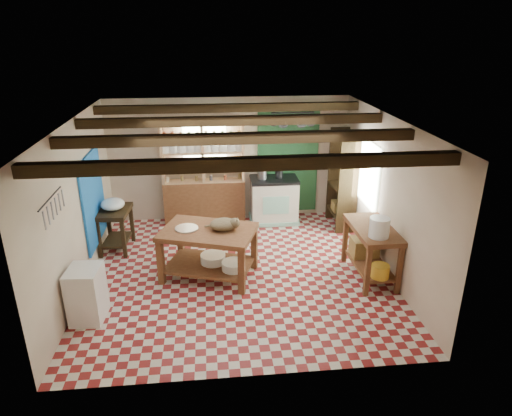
{
  "coord_description": "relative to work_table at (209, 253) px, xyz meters",
  "views": [
    {
      "loc": [
        -0.41,
        -6.83,
        3.92
      ],
      "look_at": [
        0.34,
        0.3,
        1.05
      ],
      "focal_mm": 32.0,
      "sensor_mm": 36.0,
      "label": 1
    }
  ],
  "objects": [
    {
      "name": "pot_rack",
      "position": [
        1.73,
        2.09,
        1.76
      ],
      "size": [
        0.86,
        0.12,
        0.36
      ],
      "primitive_type": "cube",
      "color": "black",
      "rests_on": "ceiling"
    },
    {
      "name": "tall_rack",
      "position": [
        2.76,
        1.84,
        0.58
      ],
      "size": [
        0.4,
        0.86,
        2.0
      ],
      "primitive_type": "cube",
      "color": "#312211",
      "rests_on": "floor"
    },
    {
      "name": "work_table",
      "position": [
        0.0,
        0.0,
        0.0
      ],
      "size": [
        1.73,
        1.42,
        0.84
      ],
      "primitive_type": "cube",
      "rotation": [
        0.0,
        0.0,
        -0.33
      ],
      "color": "brown",
      "rests_on": "floor"
    },
    {
      "name": "blue_wall_patch",
      "position": [
        -1.99,
        0.94,
        0.68
      ],
      "size": [
        0.04,
        1.4,
        1.6
      ],
      "primitive_type": "cube",
      "color": "blue",
      "rests_on": "wall_left"
    },
    {
      "name": "yellow_tub",
      "position": [
        2.67,
        -0.76,
        -0.08
      ],
      "size": [
        0.29,
        0.29,
        0.21
      ],
      "primitive_type": "cylinder",
      "rotation": [
        0.0,
        0.0,
        0.02
      ],
      "color": "gold",
      "rests_on": "right_counter"
    },
    {
      "name": "white_cabinet",
      "position": [
        -1.74,
        -1.04,
        -0.02
      ],
      "size": [
        0.48,
        0.56,
        0.8
      ],
      "primitive_type": "cube",
      "rotation": [
        0.0,
        0.0,
        -0.07
      ],
      "color": "white",
      "rests_on": "floor"
    },
    {
      "name": "shelving_unit",
      "position": [
        -0.07,
        2.35,
        0.68
      ],
      "size": [
        1.7,
        0.34,
        2.2
      ],
      "primitive_type": "cube",
      "color": "#DAAC7E",
      "rests_on": "floor"
    },
    {
      "name": "green_wall_patch",
      "position": [
        1.73,
        2.51,
        0.83
      ],
      "size": [
        1.3,
        0.04,
        2.3
      ],
      "primitive_type": "cube",
      "color": "#1F4E2A",
      "rests_on": "wall_back"
    },
    {
      "name": "right_counter",
      "position": [
        2.66,
        -0.31,
        0.03
      ],
      "size": [
        0.65,
        1.26,
        0.9
      ],
      "primitive_type": "cube",
      "rotation": [
        0.0,
        0.0,
        0.02
      ],
      "color": "brown",
      "rests_on": "floor"
    },
    {
      "name": "white_bucket",
      "position": [
        2.62,
        -0.66,
        0.63
      ],
      "size": [
        0.32,
        0.32,
        0.31
      ],
      "primitive_type": "cylinder",
      "rotation": [
        0.0,
        0.0,
        0.02
      ],
      "color": "white",
      "rests_on": "right_counter"
    },
    {
      "name": "wall_left",
      "position": [
        -2.02,
        0.04,
        0.88
      ],
      "size": [
        0.04,
        5.0,
        2.6
      ],
      "primitive_type": "cube",
      "color": "beige",
      "rests_on": "floor"
    },
    {
      "name": "basin_large",
      "position": [
        0.06,
        0.03,
        -0.13
      ],
      "size": [
        0.53,
        0.53,
        0.15
      ],
      "primitive_type": "cylinder",
      "rotation": [
        0.0,
        0.0,
        -0.33
      ],
      "color": "white",
      "rests_on": "work_table"
    },
    {
      "name": "utensil_rail",
      "position": [
        -1.96,
        -1.16,
        1.36
      ],
      "size": [
        0.06,
        0.9,
        0.28
      ],
      "primitive_type": "cube",
      "color": "black",
      "rests_on": "wall_left"
    },
    {
      "name": "steel_tray",
      "position": [
        -0.35,
        0.07,
        0.43
      ],
      "size": [
        0.48,
        0.48,
        0.02
      ],
      "primitive_type": "cylinder",
      "rotation": [
        0.0,
        0.0,
        -0.33
      ],
      "color": "#A9A9B0",
      "rests_on": "work_table"
    },
    {
      "name": "enamel_bowl",
      "position": [
        -1.72,
        1.16,
        0.49
      ],
      "size": [
        0.46,
        0.46,
        0.21
      ],
      "primitive_type": "ellipsoid",
      "rotation": [
        0.0,
        0.0,
        -0.07
      ],
      "color": "white",
      "rests_on": "prep_table"
    },
    {
      "name": "cat",
      "position": [
        0.25,
        -0.03,
        0.52
      ],
      "size": [
        0.48,
        0.4,
        0.2
      ],
      "primitive_type": "ellipsoid",
      "rotation": [
        0.0,
        0.0,
        -0.16
      ],
      "color": "olive",
      "rests_on": "work_table"
    },
    {
      "name": "floor",
      "position": [
        0.48,
        0.04,
        -0.43
      ],
      "size": [
        5.0,
        5.0,
        0.02
      ],
      "primitive_type": "cube",
      "color": "maroon",
      "rests_on": "ground"
    },
    {
      "name": "ceiling_beams",
      "position": [
        0.48,
        0.04,
        2.06
      ],
      "size": [
        5.0,
        3.8,
        0.15
      ],
      "primitive_type": "cube",
      "color": "#312211",
      "rests_on": "ceiling"
    },
    {
      "name": "window_right",
      "position": [
        2.96,
        1.04,
        0.98
      ],
      "size": [
        0.02,
        1.3,
        1.2
      ],
      "primitive_type": "cube",
      "color": "silver",
      "rests_on": "wall_right"
    },
    {
      "name": "window_back",
      "position": [
        -0.02,
        2.52,
        1.28
      ],
      "size": [
        0.9,
        0.02,
        0.8
      ],
      "primitive_type": "cube",
      "color": "silver",
      "rests_on": "wall_back"
    },
    {
      "name": "prep_table",
      "position": [
        -1.72,
        1.16,
        -0.02
      ],
      "size": [
        0.6,
        0.83,
        0.8
      ],
      "primitive_type": "cube",
      "rotation": [
        0.0,
        0.0,
        -0.07
      ],
      "color": "#312211",
      "rests_on": "floor"
    },
    {
      "name": "wall_back",
      "position": [
        0.48,
        2.54,
        0.88
      ],
      "size": [
        5.0,
        0.04,
        2.6
      ],
      "primitive_type": "cube",
      "color": "beige",
      "rests_on": "floor"
    },
    {
      "name": "kettle_right",
      "position": [
        1.5,
        2.19,
        0.65
      ],
      "size": [
        0.16,
        0.16,
        0.2
      ],
      "primitive_type": "cylinder",
      "rotation": [
        0.0,
        0.0,
        -0.01
      ],
      "color": "black",
      "rests_on": "stove"
    },
    {
      "name": "wall_front",
      "position": [
        0.48,
        -2.46,
        0.88
      ],
      "size": [
        5.0,
        0.04,
        2.6
      ],
      "primitive_type": "cube",
      "color": "beige",
      "rests_on": "floor"
    },
    {
      "name": "stove",
      "position": [
        1.4,
        2.19,
        0.06
      ],
      "size": [
        1.0,
        0.68,
        0.97
      ],
      "primitive_type": "cube",
      "rotation": [
        0.0,
        0.0,
        -0.01
      ],
      "color": "beige",
      "rests_on": "floor"
    },
    {
      "name": "ceiling",
      "position": [
        0.48,
        0.04,
        2.18
      ],
      "size": [
        5.0,
        5.0,
        0.02
      ],
      "primitive_type": "cube",
      "color": "#3F3F44",
      "rests_on": "wall_back"
    },
    {
      "name": "kettle_left",
      "position": [
        1.15,
        2.19,
        0.66
      ],
      "size": [
        0.2,
        0.2,
        0.22
      ],
      "primitive_type": "cylinder",
      "rotation": [
        0.0,
        0.0,
        -0.01
      ],
      "color": "#A9A9B0",
      "rests_on": "stove"
    },
    {
      "name": "wall_right",
      "position": [
        2.98,
        0.04,
        0.88
      ],
      "size": [
        0.04,
        5.0,
        2.6
      ],
      "primitive_type": "cube",
      "color": "beige",
      "rests_on": "floor"
    },
    {
      "name": "wicker_basket",
      "position": [
        2.66,
        -0.01,
        -0.03
      ],
      "size": [
        0.45,
        0.36,
        0.31
      ],
      "primitive_type": "cube",
      "rotation": [
        0.0,
        0.0,
        0.02
      ],
      "color": "olive",
      "rests_on": "right_counter"
    },
    {
      "name": "basin_small",
      "position": [
        0.39,
        -0.24,
        -0.13
      ],
      "size": [
        0.49,
        0.49,
        0.14
      ],
      "primitive_type": "cylinder",
      "rotation": [
        0.0,
        0.0,
        -0.33
      ],
      "color": "white",
      "rests_on": "work_table"
    }
  ]
}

